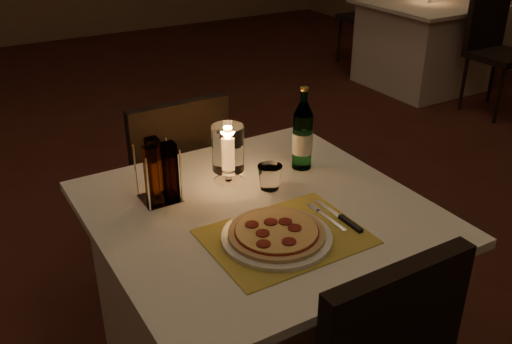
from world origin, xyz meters
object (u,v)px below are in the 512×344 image
hurricane_candle (228,150)px  water_bottle (303,136)px  main_table (259,300)px  plate (277,237)px  tumbler (270,177)px  pizza (277,232)px  neighbor_table_right (423,44)px  chair_far (173,173)px

hurricane_candle → water_bottle: bearing=-5.4°
main_table → hurricane_candle: (-0.00, 0.20, 0.49)m
plate → tumbler: bearing=61.7°
pizza → neighbor_table_right: (3.09, 2.41, -0.39)m
pizza → main_table: bearing=74.4°
main_table → water_bottle: bearing=31.6°
plate → pizza: (-0.00, -0.00, 0.02)m
pizza → tumbler: size_ratio=3.36×
main_table → water_bottle: water_bottle is taller
plate → neighbor_table_right: 3.93m
water_bottle → neighbor_table_right: (2.75, 2.05, -0.49)m
main_table → neighbor_table_right: (3.04, 2.23, 0.00)m
pizza → water_bottle: bearing=46.8°
pizza → water_bottle: size_ratio=0.93×
water_bottle → tumbler: bearing=-157.0°
neighbor_table_right → water_bottle: bearing=-143.3°
hurricane_candle → neighbor_table_right: 3.68m
tumbler → neighbor_table_right: bearing=36.0°
neighbor_table_right → hurricane_candle: bearing=-146.3°
plate → water_bottle: size_ratio=1.06×
pizza → hurricane_candle: hurricane_candle is taller
plate → water_bottle: (0.33, 0.35, 0.11)m
main_table → hurricane_candle: hurricane_candle is taller
plate → tumbler: size_ratio=3.83×
chair_far → neighbor_table_right: size_ratio=0.90×
hurricane_candle → neighbor_table_right: bearing=33.7°
chair_far → pizza: chair_far is taller
water_bottle → neighbor_table_right: bearing=36.7°
water_bottle → hurricane_candle: water_bottle is taller
chair_far → plate: 0.92m
main_table → plate: size_ratio=3.12×
plate → main_table: bearing=74.5°
chair_far → neighbor_table_right: (3.04, 1.51, -0.18)m
chair_far → tumbler: 0.67m
hurricane_candle → chair_far: bearing=89.9°
tumbler → neighbor_table_right: tumbler is taller
plate → tumbler: (0.15, 0.28, 0.03)m
main_table → plate: (-0.05, -0.18, 0.38)m
plate → hurricane_candle: 0.40m
pizza → neighbor_table_right: pizza is taller
main_table → chair_far: (-0.00, 0.71, 0.18)m
chair_far → tumbler: bearing=-81.0°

